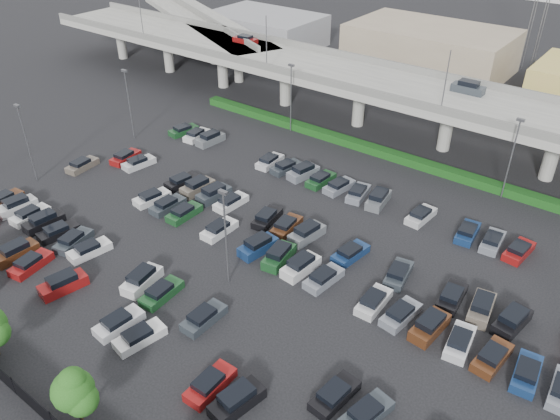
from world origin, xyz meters
name	(u,v)px	position (x,y,z in m)	size (l,w,h in m)	color
ground	(278,243)	(0.00, 0.00, 0.00)	(280.00, 280.00, 0.00)	black
overpass	(415,95)	(-0.21, 32.03, 6.97)	(150.00, 13.00, 15.80)	gray
on_ramp	(203,23)	(-52.10, 43.05, 6.86)	(50.93, 30.13, 8.80)	gray
hedge	(388,154)	(0.00, 25.00, 0.55)	(66.00, 1.60, 1.10)	#134113
fence	(44,414)	(-0.05, -28.00, 0.90)	(70.00, 0.10, 2.00)	black
tree_row	(60,382)	(0.70, -26.53, 3.52)	(65.07, 3.66, 5.94)	#332316
parked_cars	(266,255)	(0.85, -3.13, 0.61)	(62.97, 36.67, 1.67)	maroon
light_poles	(259,174)	(-4.13, 2.00, 6.24)	(66.90, 48.38, 10.30)	#535459
distant_buildings	(559,78)	(12.38, 61.81, 3.74)	(138.00, 24.00, 9.00)	gray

